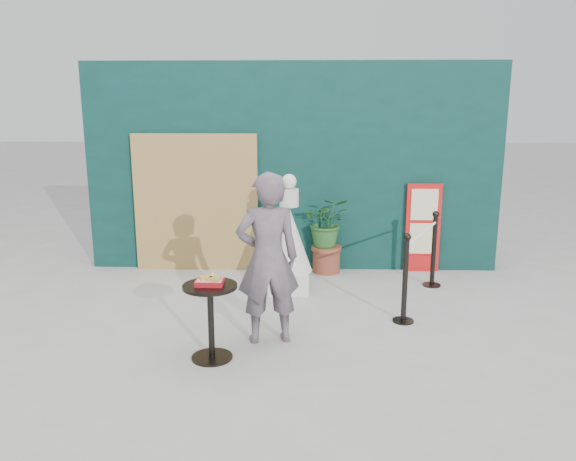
% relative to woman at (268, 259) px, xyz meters
% --- Properties ---
extents(ground, '(60.00, 60.00, 0.00)m').
position_rel_woman_xyz_m(ground, '(0.18, -0.41, -0.89)').
color(ground, '#ADAAA5').
rests_on(ground, ground).
extents(back_wall, '(6.00, 0.30, 3.00)m').
position_rel_woman_xyz_m(back_wall, '(0.18, 2.74, 0.61)').
color(back_wall, '#0A2D27').
rests_on(back_wall, ground).
extents(bamboo_fence, '(1.80, 0.08, 2.00)m').
position_rel_woman_xyz_m(bamboo_fence, '(-1.22, 2.53, 0.11)').
color(bamboo_fence, tan).
rests_on(bamboo_fence, ground).
extents(woman, '(0.72, 0.55, 1.77)m').
position_rel_woman_xyz_m(woman, '(0.00, 0.00, 0.00)').
color(woman, slate).
rests_on(woman, ground).
extents(menu_board, '(0.50, 0.07, 1.30)m').
position_rel_woman_xyz_m(menu_board, '(2.08, 2.54, -0.24)').
color(menu_board, red).
rests_on(menu_board, ground).
extents(statue, '(0.60, 0.60, 1.55)m').
position_rel_woman_xyz_m(statue, '(0.16, 1.59, -0.25)').
color(statue, silver).
rests_on(statue, ground).
extents(cafe_table, '(0.52, 0.52, 0.75)m').
position_rel_woman_xyz_m(cafe_table, '(-0.52, -0.44, -0.39)').
color(cafe_table, black).
rests_on(cafe_table, ground).
extents(food_basket, '(0.26, 0.19, 0.11)m').
position_rel_woman_xyz_m(food_basket, '(-0.52, -0.44, -0.10)').
color(food_basket, '#B2121A').
rests_on(food_basket, cafe_table).
extents(planter, '(0.66, 0.57, 1.12)m').
position_rel_woman_xyz_m(planter, '(0.68, 2.45, -0.24)').
color(planter, brown).
rests_on(planter, ground).
extents(stanchion_barrier, '(0.84, 1.54, 1.03)m').
position_rel_woman_xyz_m(stanchion_barrier, '(1.80, 1.21, -0.39)').
color(stanchion_barrier, black).
rests_on(stanchion_barrier, ground).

